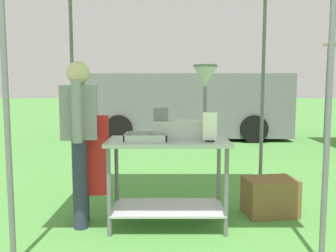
# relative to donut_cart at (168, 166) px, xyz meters

# --- Properties ---
(ground_plane) EXTENTS (70.00, 70.00, 0.00)m
(ground_plane) POSITION_rel_donut_cart_xyz_m (0.00, 5.16, -0.60)
(ground_plane) COLOR #519342
(donut_cart) EXTENTS (1.16, 0.60, 0.86)m
(donut_cart) POSITION_rel_donut_cart_xyz_m (0.00, 0.00, 0.00)
(donut_cart) COLOR #B7B7BC
(donut_cart) RESTS_ON ground
(donut_tray) EXTENTS (0.39, 0.33, 0.07)m
(donut_tray) POSITION_rel_donut_cart_xyz_m (-0.20, -0.08, 0.28)
(donut_tray) COLOR #B7B7BC
(donut_tray) RESTS_ON donut_cart
(donut_fryer) EXTENTS (0.62, 0.28, 0.72)m
(donut_fryer) POSITION_rel_donut_cart_xyz_m (0.18, 0.09, 0.49)
(donut_fryer) COLOR #B7B7BC
(donut_fryer) RESTS_ON donut_cart
(menu_sign) EXTENTS (0.13, 0.05, 0.27)m
(menu_sign) POSITION_rel_donut_cart_xyz_m (0.39, -0.14, 0.37)
(menu_sign) COLOR black
(menu_sign) RESTS_ON donut_cart
(vendor) EXTENTS (0.46, 0.54, 1.61)m
(vendor) POSITION_rel_donut_cart_xyz_m (-0.85, 0.05, 0.30)
(vendor) COLOR #2D3347
(vendor) RESTS_ON ground
(supply_crate) EXTENTS (0.58, 0.45, 0.40)m
(supply_crate) POSITION_rel_donut_cart_xyz_m (1.09, 0.32, -0.41)
(supply_crate) COLOR brown
(supply_crate) RESTS_ON ground
(van_grey) EXTENTS (5.36, 2.13, 1.69)m
(van_grey) POSITION_rel_donut_cart_xyz_m (0.47, 6.32, 0.27)
(van_grey) COLOR slate
(van_grey) RESTS_ON ground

